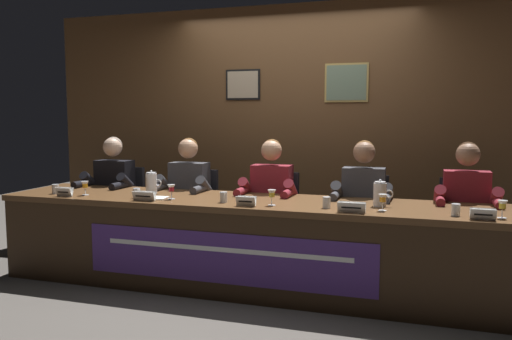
# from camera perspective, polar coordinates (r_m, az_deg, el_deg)

# --- Properties ---
(ground_plane) EXTENTS (12.00, 12.00, 0.00)m
(ground_plane) POSITION_cam_1_polar(r_m,az_deg,el_deg) (4.46, 0.00, -12.80)
(ground_plane) COLOR #4C4742
(wall_back_panelled) EXTENTS (5.65, 0.14, 2.60)m
(wall_back_panelled) POSITION_cam_1_polar(r_m,az_deg,el_deg) (5.54, 4.25, 4.59)
(wall_back_panelled) COLOR brown
(wall_back_panelled) RESTS_ON ground_plane
(conference_table) EXTENTS (4.45, 0.85, 0.74)m
(conference_table) POSITION_cam_1_polar(r_m,az_deg,el_deg) (4.21, -0.53, -6.51)
(conference_table) COLOR brown
(conference_table) RESTS_ON ground_plane
(chair_far_left) EXTENTS (0.44, 0.45, 0.90)m
(chair_far_left) POSITION_cam_1_polar(r_m,az_deg,el_deg) (5.57, -14.63, -4.53)
(chair_far_left) COLOR black
(chair_far_left) RESTS_ON ground_plane
(panelist_far_left) EXTENTS (0.51, 0.48, 1.23)m
(panelist_far_left) POSITION_cam_1_polar(r_m,az_deg,el_deg) (5.36, -15.84, -1.97)
(panelist_far_left) COLOR black
(panelist_far_left) RESTS_ON ground_plane
(nameplate_far_left) EXTENTS (0.15, 0.06, 0.08)m
(nameplate_far_left) POSITION_cam_1_polar(r_m,az_deg,el_deg) (4.76, -20.45, -2.28)
(nameplate_far_left) COLOR white
(nameplate_far_left) RESTS_ON conference_table
(juice_glass_far_left) EXTENTS (0.06, 0.06, 0.12)m
(juice_glass_far_left) POSITION_cam_1_polar(r_m,az_deg,el_deg) (4.77, -18.41, -1.64)
(juice_glass_far_left) COLOR white
(juice_glass_far_left) RESTS_ON conference_table
(water_cup_far_left) EXTENTS (0.06, 0.06, 0.08)m
(water_cup_far_left) POSITION_cam_1_polar(r_m,az_deg,el_deg) (4.95, -21.32, -2.02)
(water_cup_far_left) COLOR silver
(water_cup_far_left) RESTS_ON conference_table
(chair_left) EXTENTS (0.44, 0.45, 0.90)m
(chair_left) POSITION_cam_1_polar(r_m,az_deg,el_deg) (5.18, -6.79, -5.16)
(chair_left) COLOR black
(chair_left) RESTS_ON ground_plane
(panelist_left) EXTENTS (0.51, 0.48, 1.23)m
(panelist_left) POSITION_cam_1_polar(r_m,az_deg,el_deg) (4.96, -7.78, -2.44)
(panelist_left) COLOR black
(panelist_left) RESTS_ON ground_plane
(nameplate_left) EXTENTS (0.19, 0.06, 0.08)m
(nameplate_left) POSITION_cam_1_polar(r_m,az_deg,el_deg) (4.33, -12.29, -2.82)
(nameplate_left) COLOR white
(nameplate_left) RESTS_ON conference_table
(juice_glass_left) EXTENTS (0.06, 0.06, 0.12)m
(juice_glass_left) POSITION_cam_1_polar(r_m,az_deg,el_deg) (4.36, -9.36, -2.09)
(juice_glass_left) COLOR white
(juice_glass_left) RESTS_ON conference_table
(water_cup_left) EXTENTS (0.06, 0.06, 0.08)m
(water_cup_left) POSITION_cam_1_polar(r_m,az_deg,el_deg) (4.48, -13.07, -2.57)
(water_cup_left) COLOR silver
(water_cup_left) RESTS_ON conference_table
(chair_center) EXTENTS (0.44, 0.45, 0.90)m
(chair_center) POSITION_cam_1_polar(r_m,az_deg,el_deg) (4.91, 2.13, -5.76)
(chair_center) COLOR black
(chair_center) RESTS_ON ground_plane
(panelist_center) EXTENTS (0.51, 0.48, 1.23)m
(panelist_center) POSITION_cam_1_polar(r_m,az_deg,el_deg) (4.67, 1.50, -2.91)
(panelist_center) COLOR black
(panelist_center) RESTS_ON ground_plane
(nameplate_center) EXTENTS (0.15, 0.06, 0.08)m
(nameplate_center) POSITION_cam_1_polar(r_m,az_deg,el_deg) (3.97, -1.11, -3.47)
(nameplate_center) COLOR white
(nameplate_center) RESTS_ON conference_table
(juice_glass_center) EXTENTS (0.06, 0.06, 0.12)m
(juice_glass_center) POSITION_cam_1_polar(r_m,az_deg,el_deg) (4.00, 1.76, -2.73)
(juice_glass_center) COLOR white
(juice_glass_center) RESTS_ON conference_table
(water_cup_center) EXTENTS (0.06, 0.06, 0.08)m
(water_cup_center) POSITION_cam_1_polar(r_m,az_deg,el_deg) (4.16, -3.61, -3.08)
(water_cup_center) COLOR silver
(water_cup_center) RESTS_ON conference_table
(chair_right) EXTENTS (0.44, 0.45, 0.90)m
(chair_right) POSITION_cam_1_polar(r_m,az_deg,el_deg) (4.76, 11.88, -6.25)
(chair_right) COLOR black
(chair_right) RESTS_ON ground_plane
(panelist_right) EXTENTS (0.51, 0.48, 1.23)m
(panelist_right) POSITION_cam_1_polar(r_m,az_deg,el_deg) (4.51, 11.71, -3.34)
(panelist_right) COLOR black
(panelist_right) RESTS_ON ground_plane
(nameplate_right) EXTENTS (0.20, 0.06, 0.08)m
(nameplate_right) POSITION_cam_1_polar(r_m,az_deg,el_deg) (3.77, 10.54, -4.09)
(nameplate_right) COLOR white
(nameplate_right) RESTS_ON conference_table
(juice_glass_right) EXTENTS (0.06, 0.06, 0.12)m
(juice_glass_right) POSITION_cam_1_polar(r_m,az_deg,el_deg) (3.89, 13.85, -3.16)
(juice_glass_right) COLOR white
(juice_glass_right) RESTS_ON conference_table
(water_cup_right) EXTENTS (0.06, 0.06, 0.08)m
(water_cup_right) POSITION_cam_1_polar(r_m,az_deg,el_deg) (3.94, 7.82, -3.65)
(water_cup_right) COLOR silver
(water_cup_right) RESTS_ON conference_table
(chair_far_right) EXTENTS (0.44, 0.45, 0.90)m
(chair_far_right) POSITION_cam_1_polar(r_m,az_deg,el_deg) (4.76, 21.95, -6.57)
(chair_far_right) COLOR black
(chair_far_right) RESTS_ON ground_plane
(panelist_far_right) EXTENTS (0.51, 0.48, 1.23)m
(panelist_far_right) POSITION_cam_1_polar(r_m,az_deg,el_deg) (4.51, 22.28, -3.68)
(panelist_far_right) COLOR black
(panelist_far_right) RESTS_ON ground_plane
(nameplate_far_right) EXTENTS (0.16, 0.06, 0.08)m
(nameplate_far_right) POSITION_cam_1_polar(r_m,az_deg,el_deg) (3.77, 23.84, -4.50)
(nameplate_far_right) COLOR white
(nameplate_far_right) RESTS_ON conference_table
(juice_glass_far_right) EXTENTS (0.06, 0.06, 0.12)m
(juice_glass_far_right) POSITION_cam_1_polar(r_m,az_deg,el_deg) (3.88, 25.63, -3.60)
(juice_glass_far_right) COLOR white
(juice_glass_far_right) RESTS_ON conference_table
(water_cup_far_right) EXTENTS (0.06, 0.06, 0.08)m
(water_cup_far_right) POSITION_cam_1_polar(r_m,az_deg,el_deg) (3.86, 21.25, -4.20)
(water_cup_far_right) COLOR silver
(water_cup_far_right) RESTS_ON conference_table
(water_pitcher_left_side) EXTENTS (0.15, 0.10, 0.21)m
(water_pitcher_left_side) POSITION_cam_1_polar(r_m,az_deg,el_deg) (4.71, -11.50, -1.43)
(water_pitcher_left_side) COLOR silver
(water_pitcher_left_side) RESTS_ON conference_table
(water_pitcher_right_side) EXTENTS (0.15, 0.10, 0.21)m
(water_pitcher_right_side) POSITION_cam_1_polar(r_m,az_deg,el_deg) (4.08, 13.58, -2.61)
(water_pitcher_right_side) COLOR silver
(water_pitcher_right_side) RESTS_ON conference_table
(document_stack_left) EXTENTS (0.22, 0.16, 0.01)m
(document_stack_left) POSITION_cam_1_polar(r_m,az_deg,el_deg) (4.43, -11.15, -3.04)
(document_stack_left) COLOR white
(document_stack_left) RESTS_ON conference_table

